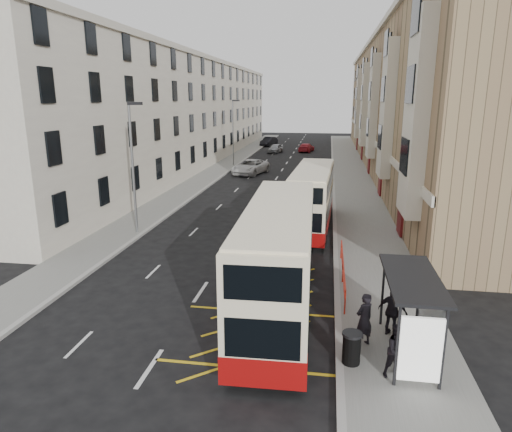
% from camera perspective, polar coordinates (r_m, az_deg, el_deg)
% --- Properties ---
extents(ground, '(200.00, 200.00, 0.00)m').
position_cam_1_polar(ground, '(17.33, -10.62, -14.62)').
color(ground, black).
rests_on(ground, ground).
extents(pavement_right, '(4.00, 120.00, 0.15)m').
position_cam_1_polar(pavement_right, '(45.03, 12.19, 3.61)').
color(pavement_right, slate).
rests_on(pavement_right, ground).
extents(pavement_left, '(3.00, 120.00, 0.15)m').
position_cam_1_polar(pavement_left, '(46.76, -7.16, 4.22)').
color(pavement_left, slate).
rests_on(pavement_left, ground).
extents(kerb_right, '(0.25, 120.00, 0.15)m').
position_cam_1_polar(kerb_right, '(44.96, 9.65, 3.72)').
color(kerb_right, '#9B9B95').
rests_on(kerb_right, ground).
extents(kerb_left, '(0.25, 120.00, 0.15)m').
position_cam_1_polar(kerb_left, '(46.37, -5.38, 4.19)').
color(kerb_left, '#9B9B95').
rests_on(kerb_left, ground).
extents(road_markings, '(10.00, 110.00, 0.01)m').
position_cam_1_polar(road_markings, '(60.01, 3.78, 6.51)').
color(road_markings, silver).
rests_on(road_markings, ground).
extents(terrace_right, '(10.75, 79.00, 15.25)m').
position_cam_1_polar(terrace_right, '(60.32, 18.55, 13.02)').
color(terrace_right, '#947B56').
rests_on(terrace_right, ground).
extents(terrace_left, '(9.18, 79.00, 13.25)m').
position_cam_1_polar(terrace_left, '(62.60, -8.72, 12.70)').
color(terrace_left, silver).
rests_on(terrace_left, ground).
extents(bus_shelter, '(1.65, 4.25, 2.70)m').
position_cam_1_polar(bus_shelter, '(15.43, 19.58, -10.19)').
color(bus_shelter, black).
rests_on(bus_shelter, pavement_right).
extents(guard_railing, '(0.06, 6.56, 1.01)m').
position_cam_1_polar(guard_railing, '(21.32, 10.82, -6.36)').
color(guard_railing, red).
rests_on(guard_railing, pavement_right).
extents(street_lamp_near, '(0.93, 0.18, 8.00)m').
position_cam_1_polar(street_lamp_near, '(28.93, -15.11, 6.64)').
color(street_lamp_near, gray).
rests_on(street_lamp_near, pavement_left).
extents(street_lamp_far, '(0.93, 0.18, 8.00)m').
position_cam_1_polar(street_lamp_far, '(57.52, -2.85, 10.82)').
color(street_lamp_far, gray).
rests_on(street_lamp_far, pavement_left).
extents(double_decker_front, '(2.85, 11.12, 4.41)m').
position_cam_1_polar(double_decker_front, '(17.91, 2.81, -5.47)').
color(double_decker_front, '#F9ECC5').
rests_on(double_decker_front, ground).
extents(double_decker_rear, '(2.77, 10.15, 4.01)m').
position_cam_1_polar(double_decker_rear, '(29.98, 7.04, 2.25)').
color(double_decker_rear, '#F9ECC5').
rests_on(double_decker_rear, ground).
extents(litter_bin, '(0.64, 0.64, 1.06)m').
position_cam_1_polar(litter_bin, '(15.36, 11.86, -15.77)').
color(litter_bin, black).
rests_on(litter_bin, pavement_right).
extents(pedestrian_near, '(0.82, 0.78, 1.89)m').
position_cam_1_polar(pedestrian_near, '(16.25, 13.37, -12.48)').
color(pedestrian_near, black).
rests_on(pedestrian_near, pavement_right).
extents(pedestrian_mid, '(1.01, 0.92, 1.69)m').
position_cam_1_polar(pedestrian_mid, '(14.92, 17.32, -15.81)').
color(pedestrian_mid, black).
rests_on(pedestrian_mid, pavement_right).
extents(pedestrian_far, '(1.15, 0.91, 1.82)m').
position_cam_1_polar(pedestrian_far, '(17.15, 16.73, -11.35)').
color(pedestrian_far, black).
rests_on(pedestrian_far, pavement_right).
extents(white_van, '(4.08, 6.31, 1.62)m').
position_cam_1_polar(white_van, '(51.78, -0.71, 6.16)').
color(white_van, silver).
rests_on(white_van, ground).
extents(car_silver, '(2.42, 4.33, 1.39)m').
position_cam_1_polar(car_silver, '(72.10, 2.44, 8.43)').
color(car_silver, '#96989C').
rests_on(car_silver, ground).
extents(car_dark, '(2.84, 5.10, 1.59)m').
position_cam_1_polar(car_dark, '(82.84, 1.63, 9.31)').
color(car_dark, black).
rests_on(car_dark, ground).
extents(car_red, '(2.65, 4.86, 1.34)m').
position_cam_1_polar(car_red, '(74.00, 6.30, 8.50)').
color(car_red, '#AF1C27').
rests_on(car_red, ground).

